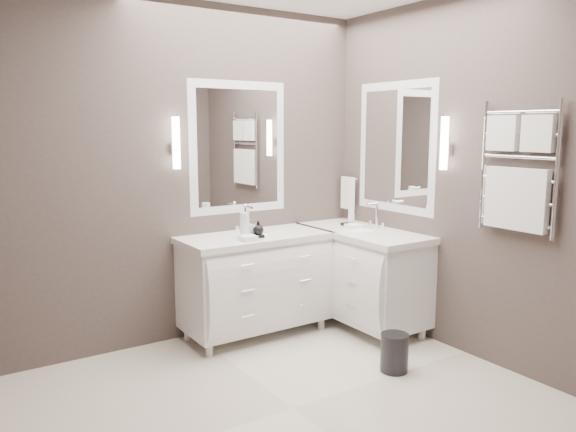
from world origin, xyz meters
TOP-DOWN VIEW (x-y plane):
  - floor at (0.00, 0.00)m, footprint 3.20×3.00m
  - wall_back at (0.00, 1.50)m, footprint 3.20×0.01m
  - wall_front at (0.00, -1.50)m, footprint 3.20×0.01m
  - wall_right at (1.60, 0.00)m, footprint 0.01×3.00m
  - vanity_back at (0.45, 1.23)m, footprint 1.24×0.59m
  - vanity_right at (1.33, 0.90)m, footprint 0.59×1.24m
  - mirror_back at (0.45, 1.49)m, footprint 0.90×0.02m
  - mirror_right at (1.59, 0.80)m, footprint 0.02×0.90m
  - sconce_back at (-0.13, 1.43)m, footprint 0.06×0.06m
  - sconce_right at (1.53, 0.22)m, footprint 0.06×0.06m
  - towel_bar_corner at (1.54, 1.36)m, footprint 0.03×0.22m
  - towel_ladder at (1.55, -0.40)m, footprint 0.06×0.58m
  - waste_bin at (0.90, 0.05)m, footprint 0.21×0.21m
  - amenity_tray_back at (0.38, 1.13)m, footprint 0.17×0.14m
  - amenity_tray_right at (1.36, 1.10)m, footprint 0.13×0.17m
  - water_bottle at (0.30, 1.13)m, footprint 0.09×0.09m
  - soap_bottle_a at (0.35, 1.15)m, footprint 0.06×0.07m
  - soap_bottle_b at (0.41, 1.10)m, footprint 0.11×0.11m
  - soap_bottle_c at (1.36, 1.10)m, footprint 0.07×0.07m

SIDE VIEW (x-z plane):
  - floor at x=0.00m, z-range -0.01..0.00m
  - waste_bin at x=0.90m, z-range 0.00..0.28m
  - vanity_back at x=0.45m, z-range 0.00..0.97m
  - vanity_right at x=1.33m, z-range 0.00..0.97m
  - amenity_tray_back at x=0.38m, z-range 0.85..0.87m
  - amenity_tray_right at x=1.36m, z-range 0.85..0.87m
  - soap_bottle_b at x=0.41m, z-range 0.87..0.98m
  - soap_bottle_a at x=0.35m, z-range 0.87..1.00m
  - water_bottle at x=0.30m, z-range 0.85..1.06m
  - soap_bottle_c at x=1.36m, z-range 0.87..1.04m
  - towel_bar_corner at x=1.54m, z-range 0.97..1.27m
  - wall_back at x=0.00m, z-range 0.00..2.70m
  - wall_front at x=0.00m, z-range 0.00..2.70m
  - wall_right at x=1.60m, z-range 0.00..2.70m
  - towel_ladder at x=1.55m, z-range 0.94..1.84m
  - mirror_back at x=0.45m, z-range 1.00..2.10m
  - mirror_right at x=1.59m, z-range 1.00..2.10m
  - sconce_back at x=-0.13m, z-range 1.39..1.79m
  - sconce_right at x=1.53m, z-range 1.39..1.79m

